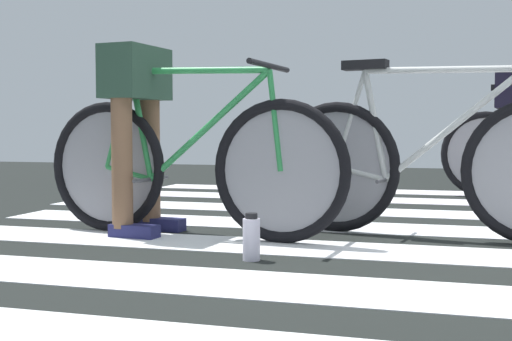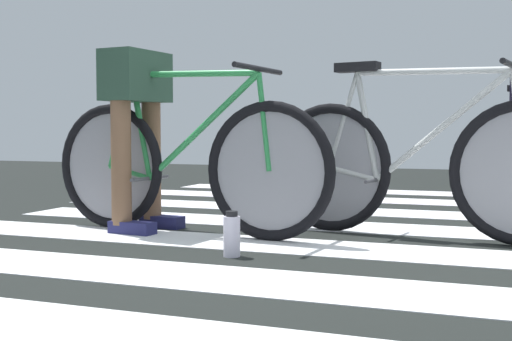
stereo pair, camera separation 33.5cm
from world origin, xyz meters
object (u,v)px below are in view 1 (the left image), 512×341
object	(u,v)px
bicycle_1_of_3	(188,164)
cyclist_1_of_3	(137,113)
water_bottle	(251,238)
bicycle_2_of_3	(429,164)
cyclist_3_of_3	(511,118)

from	to	relation	value
bicycle_1_of_3	cyclist_1_of_3	xyz separation A→B (m)	(-0.31, 0.03, 0.27)
bicycle_1_of_3	water_bottle	size ratio (longest dim) A/B	8.44
bicycle_1_of_3	bicycle_2_of_3	xyz separation A→B (m)	(1.21, 0.30, 0.00)
bicycle_2_of_3	cyclist_3_of_3	bearing A→B (deg)	85.71
bicycle_1_of_3	bicycle_2_of_3	bearing A→B (deg)	20.16
bicycle_1_of_3	bicycle_2_of_3	distance (m)	1.25
cyclist_3_of_3	water_bottle	xyz separation A→B (m)	(-1.30, -3.11, -0.56)
bicycle_2_of_3	water_bottle	world-z (taller)	bicycle_2_of_3
cyclist_1_of_3	water_bottle	distance (m)	1.12
bicycle_1_of_3	cyclist_3_of_3	xyz separation A→B (m)	(1.79, 2.59, 0.27)
cyclist_1_of_3	cyclist_3_of_3	distance (m)	3.31
cyclist_3_of_3	bicycle_2_of_3	bearing A→B (deg)	-96.84
bicycle_1_of_3	cyclist_1_of_3	world-z (taller)	cyclist_1_of_3
bicycle_2_of_3	cyclist_3_of_3	distance (m)	2.38
cyclist_1_of_3	water_bottle	world-z (taller)	cyclist_1_of_3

